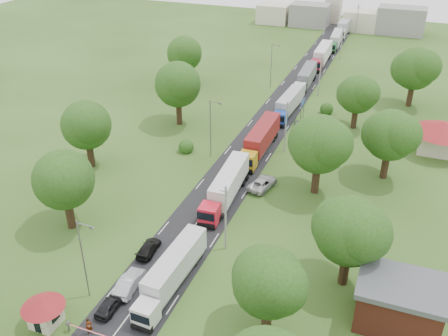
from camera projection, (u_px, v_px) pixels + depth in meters
The scene contains 42 objects.
ground at pixel (206, 210), 69.12m from camera, with size 260.00×260.00×0.00m, color #2B4517.
road at pixel (252, 149), 85.41m from camera, with size 8.00×200.00×0.04m, color black.
boom_barrier at pixel (95, 334), 48.75m from camera, with size 9.22×0.35×1.18m.
guard_booth at pixel (44, 308), 49.95m from camera, with size 4.40×4.40×3.45m.
info_sign at pixel (303, 105), 94.54m from camera, with size 0.12×3.10×4.10m.
pole_1 at pixel (226, 217), 59.41m from camera, with size 1.60×0.24×9.00m.
pole_2 at pixel (286, 126), 82.22m from camera, with size 1.60×0.24×9.00m.
pole_3 at pixel (320, 75), 105.03m from camera, with size 1.60×0.24×9.00m.
pole_4 at pixel (342, 42), 127.83m from camera, with size 1.60×0.24×9.00m.
pole_5 at pixel (357, 18), 150.64m from camera, with size 1.60×0.24×9.00m.
lamp_0 at pixel (84, 256), 51.79m from camera, with size 2.03×0.22×10.00m.
lamp_1 at pixel (211, 126), 80.30m from camera, with size 2.03×0.22×10.00m.
lamp_2 at pixel (272, 64), 108.80m from camera, with size 2.03×0.22×10.00m.
tree_2 at pixel (269, 281), 46.99m from camera, with size 8.00×8.00×10.10m.
tree_3 at pixel (350, 230), 52.96m from camera, with size 8.80×8.80×11.07m.
tree_4 at pixel (319, 144), 69.51m from camera, with size 9.60×9.60×12.05m.
tree_5 at pixel (391, 135), 73.51m from camera, with size 8.80×8.80×11.07m.
tree_6 at pixel (358, 94), 89.84m from camera, with size 8.00×8.00×10.10m.
tree_7 at pixel (415, 68), 98.66m from camera, with size 9.60×9.60×12.05m.
tree_10 at pixel (64, 179), 62.26m from camera, with size 8.80×8.80×11.07m.
tree_11 at pixel (87, 125), 76.66m from camera, with size 8.80×8.80×11.07m.
tree_12 at pixel (178, 84), 90.78m from camera, with size 9.60×9.60×12.05m.
tree_13 at pixel (185, 53), 109.87m from camera, with size 8.80×8.80×11.07m.
house_brick at pixel (399, 303), 49.94m from camera, with size 8.60×6.60×5.20m.
house_cream at pixel (443, 133), 82.41m from camera, with size 10.08×10.08×5.80m.
distant_town at pixel (343, 18), 156.80m from camera, with size 52.00×8.00×8.00m.
church at pixel (334, 6), 163.85m from camera, with size 5.00×5.00×12.30m.
truck_0 at pixel (172, 272), 54.85m from camera, with size 2.80×13.99×3.87m.
truck_1 at pixel (227, 186), 70.38m from camera, with size 3.33×15.10×4.17m.
truck_2 at pixel (261, 139), 83.26m from camera, with size 2.84×15.75×4.37m.
truck_3 at pixel (288, 104), 97.61m from camera, with size 2.89×14.17×3.92m.
truck_4 at pixel (306, 77), 111.24m from camera, with size 2.99×14.46×4.00m.
truck_5 at pixel (322, 55), 125.53m from camera, with size 2.99×15.70×4.35m.
truck_6 at pixel (336, 40), 139.21m from camera, with size 3.08×14.07×3.88m.
truck_7 at pixel (344, 27), 151.70m from camera, with size 2.90×15.47×4.28m.
car_lane_front at pixel (110, 304), 52.41m from camera, with size 1.69×4.21×1.44m, color black.
car_lane_mid at pixel (129, 283), 55.13m from camera, with size 1.78×5.10×1.68m, color #AAACB2.
car_lane_rear at pixel (148, 248), 60.69m from camera, with size 1.87×4.59×1.33m, color black.
car_verge_near at pixel (262, 183), 73.86m from camera, with size 2.61×5.67×1.58m, color #B6B6B6.
car_verge_far at pixel (298, 125), 92.37m from camera, with size 1.63×4.05×1.38m, color slate.
pedestrian_near at pixel (89, 327), 49.44m from camera, with size 0.68×0.45×1.88m, color gray.
pedestrian_booth at pixel (45, 326), 49.53m from camera, with size 0.89×0.70×1.84m, color gray.
Camera 1 is at (22.83, -52.78, 38.87)m, focal length 40.00 mm.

